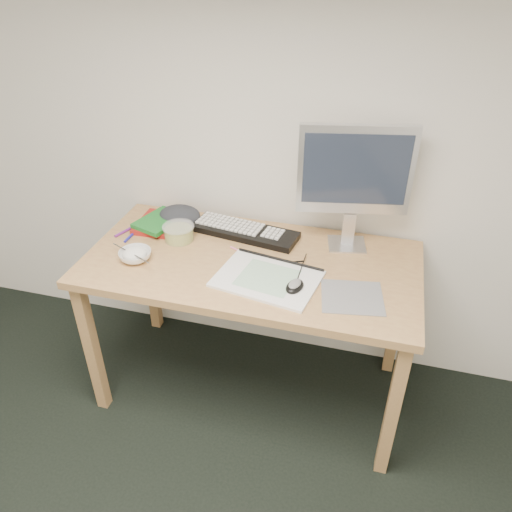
{
  "coord_description": "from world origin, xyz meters",
  "views": [
    {
      "loc": [
        0.77,
        -0.25,
        1.91
      ],
      "look_at": [
        0.34,
        1.35,
        0.83
      ],
      "focal_mm": 35.0,
      "sensor_mm": 36.0,
      "label": 1
    }
  ],
  "objects_px": {
    "sketchpad": "(267,279)",
    "keyboard": "(245,232)",
    "desk": "(251,276)",
    "monitor": "(355,174)",
    "rice_bowl": "(135,256)"
  },
  "relations": [
    {
      "from": "sketchpad",
      "to": "rice_bowl",
      "type": "bearing_deg",
      "value": -169.78
    },
    {
      "from": "desk",
      "to": "monitor",
      "type": "bearing_deg",
      "value": 31.67
    },
    {
      "from": "desk",
      "to": "keyboard",
      "type": "distance_m",
      "value": 0.24
    },
    {
      "from": "desk",
      "to": "keyboard",
      "type": "height_order",
      "value": "keyboard"
    },
    {
      "from": "desk",
      "to": "monitor",
      "type": "distance_m",
      "value": 0.61
    },
    {
      "from": "keyboard",
      "to": "rice_bowl",
      "type": "xyz_separation_m",
      "value": [
        -0.38,
        -0.32,
        0.01
      ]
    },
    {
      "from": "keyboard",
      "to": "monitor",
      "type": "height_order",
      "value": "monitor"
    },
    {
      "from": "desk",
      "to": "sketchpad",
      "type": "xyz_separation_m",
      "value": [
        0.1,
        -0.12,
        0.09
      ]
    },
    {
      "from": "sketchpad",
      "to": "keyboard",
      "type": "height_order",
      "value": "keyboard"
    },
    {
      "from": "sketchpad",
      "to": "keyboard",
      "type": "relative_size",
      "value": 0.82
    },
    {
      "from": "desk",
      "to": "monitor",
      "type": "height_order",
      "value": "monitor"
    },
    {
      "from": "desk",
      "to": "sketchpad",
      "type": "relative_size",
      "value": 3.54
    },
    {
      "from": "monitor",
      "to": "rice_bowl",
      "type": "xyz_separation_m",
      "value": [
        -0.84,
        -0.35,
        -0.32
      ]
    },
    {
      "from": "sketchpad",
      "to": "keyboard",
      "type": "xyz_separation_m",
      "value": [
        -0.18,
        0.32,
        0.01
      ]
    },
    {
      "from": "monitor",
      "to": "keyboard",
      "type": "bearing_deg",
      "value": 172.54
    }
  ]
}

